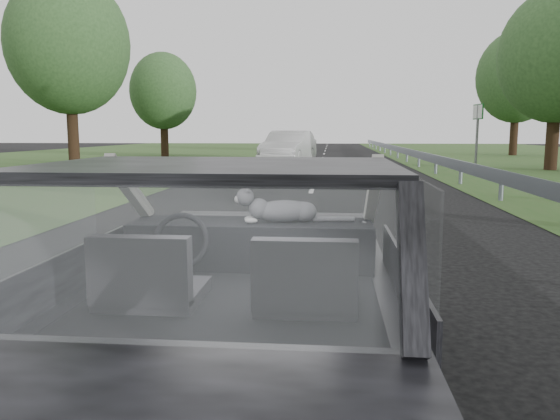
% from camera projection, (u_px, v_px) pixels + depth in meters
% --- Properties ---
extents(ground, '(140.00, 140.00, 0.00)m').
position_uv_depth(ground, '(237.00, 411.00, 3.13)').
color(ground, black).
rests_on(ground, ground).
extents(subject_car, '(1.80, 4.00, 1.45)m').
position_uv_depth(subject_car, '(236.00, 289.00, 3.03)').
color(subject_car, black).
rests_on(subject_car, ground).
extents(dashboard, '(1.58, 0.45, 0.30)m').
position_uv_depth(dashboard, '(252.00, 244.00, 3.62)').
color(dashboard, black).
rests_on(dashboard, subject_car).
extents(driver_seat, '(0.50, 0.72, 0.42)m').
position_uv_depth(driver_seat, '(148.00, 273.00, 2.76)').
color(driver_seat, black).
rests_on(driver_seat, subject_car).
extents(passenger_seat, '(0.50, 0.72, 0.42)m').
position_uv_depth(passenger_seat, '(306.00, 277.00, 2.68)').
color(passenger_seat, black).
rests_on(passenger_seat, subject_car).
extents(steering_wheel, '(0.36, 0.36, 0.04)m').
position_uv_depth(steering_wheel, '(181.00, 241.00, 3.36)').
color(steering_wheel, black).
rests_on(steering_wheel, dashboard).
extents(cat, '(0.58, 0.28, 0.25)m').
position_uv_depth(cat, '(284.00, 210.00, 3.57)').
color(cat, gray).
rests_on(cat, dashboard).
extents(guardrail, '(0.05, 90.00, 0.32)m').
position_uv_depth(guardrail, '(497.00, 176.00, 12.50)').
color(guardrail, gray).
rests_on(guardrail, ground).
extents(other_car, '(2.70, 5.18, 1.62)m').
position_uv_depth(other_car, '(289.00, 148.00, 25.44)').
color(other_car, silver).
rests_on(other_car, ground).
extents(highway_sign, '(0.24, 1.12, 2.78)m').
position_uv_depth(highway_sign, '(477.00, 136.00, 24.09)').
color(highway_sign, '#0C5718').
rests_on(highway_sign, ground).
extents(tree_2, '(5.06, 5.06, 7.09)m').
position_uv_depth(tree_2, '(556.00, 83.00, 22.09)').
color(tree_2, '#274721').
rests_on(tree_2, ground).
extents(tree_3, '(6.49, 6.49, 7.89)m').
position_uv_depth(tree_3, '(516.00, 95.00, 35.85)').
color(tree_3, '#274721').
rests_on(tree_3, ground).
extents(tree_5, '(6.60, 6.60, 8.84)m').
position_uv_depth(tree_5, '(70.00, 72.00, 26.46)').
color(tree_5, '#274721').
rests_on(tree_5, ground).
extents(tree_6, '(5.22, 5.22, 6.31)m').
position_uv_depth(tree_6, '(164.00, 106.00, 34.36)').
color(tree_6, '#274721').
rests_on(tree_6, ground).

